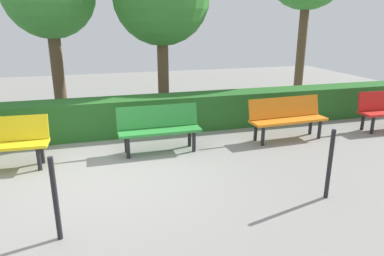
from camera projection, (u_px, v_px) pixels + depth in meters
The scene contains 6 objects.
ground_plane at pixel (99, 175), 5.61m from camera, with size 22.61×22.61×0.00m, color gray.
bench_orange at pixel (287, 116), 7.19m from camera, with size 1.66×0.55×0.86m.
bench_green at pixel (159, 126), 6.51m from camera, with size 1.53×0.48×0.86m.
hedge_row at pixel (149, 115), 7.66m from camera, with size 18.61×0.69×0.79m, color #266023.
railing_post_mid at pixel (330, 164), 4.75m from camera, with size 0.06×0.06×1.00m, color black.
railing_post_far at pixel (55, 199), 3.83m from camera, with size 0.06×0.06×1.00m, color black.
Camera 1 is at (-0.04, 5.34, 2.39)m, focal length 32.61 mm.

